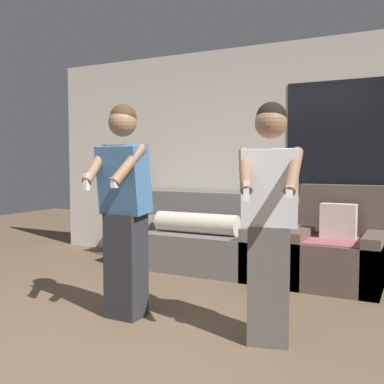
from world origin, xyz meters
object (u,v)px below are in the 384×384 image
couch (202,241)px  person_right (270,220)px  armchair (337,252)px  person_left (124,208)px  side_table (125,219)px

couch → person_right: person_right is taller
armchair → person_left: 2.37m
couch → person_left: 1.96m
armchair → person_left: bearing=-127.3°
armchair → person_right: 1.89m
person_left → person_right: (1.22, 0.03, -0.03)m
couch → person_left: (0.20, -1.86, 0.59)m
couch → person_right: (1.41, -1.83, 0.56)m
couch → person_left: size_ratio=1.07×
armchair → side_table: size_ratio=1.40×
couch → side_table: bearing=171.7°
armchair → side_table: bearing=175.7°
side_table → person_left: (1.47, -2.05, 0.41)m
couch → person_right: 2.38m
armchair → person_right: (-0.18, -1.80, 0.54)m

